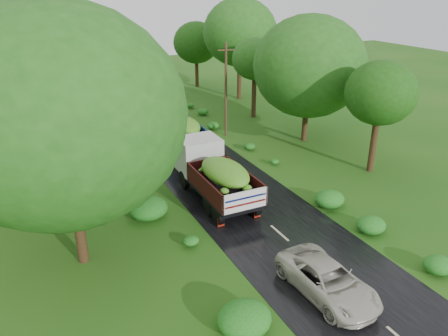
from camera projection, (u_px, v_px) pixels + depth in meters
ground at (331, 278)px, 18.66m from camera, size 120.00×120.00×0.00m
road at (269, 224)px, 22.77m from camera, size 6.50×80.00×0.02m
road_lines at (259, 215)px, 23.59m from camera, size 0.12×69.60×0.00m
truck_near at (213, 171)px, 24.95m from camera, size 2.59×7.12×2.98m
truck_far at (176, 126)px, 32.54m from camera, size 2.80×7.22×2.99m
car at (327, 280)px, 17.45m from camera, size 2.37×4.82×1.32m
utility_pole at (226, 90)px, 34.18m from camera, size 1.29×0.34×7.41m
trees_left at (18, 59)px, 29.26m from camera, size 6.69×35.13×9.59m
trees_right at (264, 53)px, 38.61m from camera, size 5.69×31.43×8.58m
shrubs at (200, 160)px, 30.04m from camera, size 11.90×44.00×0.70m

